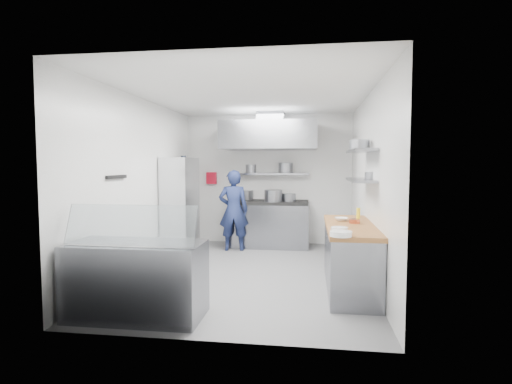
# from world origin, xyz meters

# --- Properties ---
(floor) EXTENTS (5.00, 5.00, 0.00)m
(floor) POSITION_xyz_m (0.00, 0.00, 0.00)
(floor) COLOR #565658
(floor) RESTS_ON ground
(ceiling) EXTENTS (5.00, 5.00, 0.00)m
(ceiling) POSITION_xyz_m (0.00, 0.00, 2.80)
(ceiling) COLOR silver
(ceiling) RESTS_ON wall_back
(wall_back) EXTENTS (3.60, 2.80, 0.02)m
(wall_back) POSITION_xyz_m (0.00, 2.50, 1.40)
(wall_back) COLOR white
(wall_back) RESTS_ON floor
(wall_front) EXTENTS (3.60, 2.80, 0.02)m
(wall_front) POSITION_xyz_m (0.00, -2.50, 1.40)
(wall_front) COLOR white
(wall_front) RESTS_ON floor
(wall_left) EXTENTS (2.80, 5.00, 0.02)m
(wall_left) POSITION_xyz_m (-1.80, 0.00, 1.40)
(wall_left) COLOR white
(wall_left) RESTS_ON floor
(wall_right) EXTENTS (2.80, 5.00, 0.02)m
(wall_right) POSITION_xyz_m (1.80, 0.00, 1.40)
(wall_right) COLOR white
(wall_right) RESTS_ON floor
(gas_range) EXTENTS (1.60, 0.80, 0.90)m
(gas_range) POSITION_xyz_m (0.10, 2.10, 0.45)
(gas_range) COLOR gray
(gas_range) RESTS_ON floor
(cooktop) EXTENTS (1.57, 0.78, 0.06)m
(cooktop) POSITION_xyz_m (0.10, 2.10, 0.93)
(cooktop) COLOR black
(cooktop) RESTS_ON gas_range
(stock_pot_left) EXTENTS (0.29, 0.29, 0.20)m
(stock_pot_left) POSITION_xyz_m (-0.46, 2.41, 1.06)
(stock_pot_left) COLOR slate
(stock_pot_left) RESTS_ON cooktop
(stock_pot_mid) EXTENTS (0.37, 0.37, 0.24)m
(stock_pot_mid) POSITION_xyz_m (0.17, 1.95, 1.08)
(stock_pot_mid) COLOR slate
(stock_pot_mid) RESTS_ON cooktop
(stock_pot_right) EXTENTS (0.29, 0.29, 0.16)m
(stock_pot_right) POSITION_xyz_m (0.49, 2.08, 1.04)
(stock_pot_right) COLOR slate
(stock_pot_right) RESTS_ON cooktop
(over_range_shelf) EXTENTS (1.60, 0.30, 0.04)m
(over_range_shelf) POSITION_xyz_m (0.10, 2.34, 1.52)
(over_range_shelf) COLOR gray
(over_range_shelf) RESTS_ON wall_back
(shelf_pot_a) EXTENTS (0.25, 0.25, 0.18)m
(shelf_pot_a) POSITION_xyz_m (-0.38, 2.54, 1.63)
(shelf_pot_a) COLOR slate
(shelf_pot_a) RESTS_ON over_range_shelf
(shelf_pot_b) EXTENTS (0.31, 0.31, 0.22)m
(shelf_pot_b) POSITION_xyz_m (0.39, 2.37, 1.65)
(shelf_pot_b) COLOR slate
(shelf_pot_b) RESTS_ON over_range_shelf
(extractor_hood) EXTENTS (1.90, 1.15, 0.55)m
(extractor_hood) POSITION_xyz_m (0.10, 1.93, 2.30)
(extractor_hood) COLOR gray
(extractor_hood) RESTS_ON wall_back
(hood_duct) EXTENTS (0.55, 0.55, 0.24)m
(hood_duct) POSITION_xyz_m (0.10, 2.15, 2.68)
(hood_duct) COLOR slate
(hood_duct) RESTS_ON extractor_hood
(red_firebox) EXTENTS (0.22, 0.10, 0.26)m
(red_firebox) POSITION_xyz_m (-1.25, 2.44, 1.42)
(red_firebox) COLOR red
(red_firebox) RESTS_ON wall_back
(chef) EXTENTS (0.64, 0.48, 1.61)m
(chef) POSITION_xyz_m (-0.60, 1.61, 0.81)
(chef) COLOR #18224A
(chef) RESTS_ON floor
(wire_rack) EXTENTS (0.50, 0.90, 1.85)m
(wire_rack) POSITION_xyz_m (-1.53, 1.11, 0.93)
(wire_rack) COLOR silver
(wire_rack) RESTS_ON floor
(rack_bin_a) EXTENTS (0.16, 0.19, 0.18)m
(rack_bin_a) POSITION_xyz_m (-1.53, 0.94, 0.80)
(rack_bin_a) COLOR white
(rack_bin_a) RESTS_ON wire_rack
(rack_bin_b) EXTENTS (0.13, 0.17, 0.15)m
(rack_bin_b) POSITION_xyz_m (-1.53, 1.39, 1.30)
(rack_bin_b) COLOR yellow
(rack_bin_b) RESTS_ON wire_rack
(rack_jar) EXTENTS (0.10, 0.10, 0.18)m
(rack_jar) POSITION_xyz_m (-1.48, 1.18, 1.80)
(rack_jar) COLOR black
(rack_jar) RESTS_ON wire_rack
(knife_strip) EXTENTS (0.04, 0.55, 0.05)m
(knife_strip) POSITION_xyz_m (-1.78, -0.90, 1.55)
(knife_strip) COLOR black
(knife_strip) RESTS_ON wall_left
(prep_counter_base) EXTENTS (0.62, 2.00, 0.84)m
(prep_counter_base) POSITION_xyz_m (1.48, -0.60, 0.42)
(prep_counter_base) COLOR gray
(prep_counter_base) RESTS_ON floor
(prep_counter_top) EXTENTS (0.65, 2.04, 0.06)m
(prep_counter_top) POSITION_xyz_m (1.48, -0.60, 0.87)
(prep_counter_top) COLOR #9B5B2F
(prep_counter_top) RESTS_ON prep_counter_base
(plate_stack_a) EXTENTS (0.25, 0.25, 0.06)m
(plate_stack_a) POSITION_xyz_m (1.28, -1.56, 0.93)
(plate_stack_a) COLOR white
(plate_stack_a) RESTS_ON prep_counter_top
(plate_stack_b) EXTENTS (0.21, 0.21, 0.06)m
(plate_stack_b) POSITION_xyz_m (1.29, -1.27, 0.93)
(plate_stack_b) COLOR white
(plate_stack_b) RESTS_ON prep_counter_top
(copper_pan) EXTENTS (0.15, 0.15, 0.06)m
(copper_pan) POSITION_xyz_m (1.55, -0.49, 0.93)
(copper_pan) COLOR #B35132
(copper_pan) RESTS_ON prep_counter_top
(squeeze_bottle) EXTENTS (0.06, 0.06, 0.18)m
(squeeze_bottle) POSITION_xyz_m (1.64, -0.14, 0.99)
(squeeze_bottle) COLOR yellow
(squeeze_bottle) RESTS_ON prep_counter_top
(mixing_bowl) EXTENTS (0.21, 0.21, 0.05)m
(mixing_bowl) POSITION_xyz_m (1.38, -0.27, 0.92)
(mixing_bowl) COLOR white
(mixing_bowl) RESTS_ON prep_counter_top
(wall_shelf_lower) EXTENTS (0.30, 1.30, 0.04)m
(wall_shelf_lower) POSITION_xyz_m (1.64, -0.30, 1.50)
(wall_shelf_lower) COLOR gray
(wall_shelf_lower) RESTS_ON wall_right
(wall_shelf_upper) EXTENTS (0.30, 1.30, 0.04)m
(wall_shelf_upper) POSITION_xyz_m (1.64, -0.30, 1.92)
(wall_shelf_upper) COLOR gray
(wall_shelf_upper) RESTS_ON wall_right
(shelf_pot_c) EXTENTS (0.21, 0.21, 0.10)m
(shelf_pot_c) POSITION_xyz_m (1.80, -0.31, 1.57)
(shelf_pot_c) COLOR slate
(shelf_pot_c) RESTS_ON wall_shelf_lower
(shelf_pot_d) EXTENTS (0.29, 0.29, 0.14)m
(shelf_pot_d) POSITION_xyz_m (1.63, -0.22, 2.01)
(shelf_pot_d) COLOR slate
(shelf_pot_d) RESTS_ON wall_shelf_upper
(display_case) EXTENTS (1.50, 0.70, 0.85)m
(display_case) POSITION_xyz_m (-1.00, -2.00, 0.42)
(display_case) COLOR gray
(display_case) RESTS_ON floor
(display_glass) EXTENTS (1.47, 0.19, 0.42)m
(display_glass) POSITION_xyz_m (-1.00, -2.12, 1.07)
(display_glass) COLOR silver
(display_glass) RESTS_ON display_case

